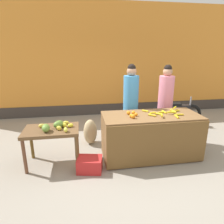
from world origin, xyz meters
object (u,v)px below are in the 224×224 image
Objects in this scene: vendor_woman_blue_shirt at (131,105)px; vendor_woman_pink_shirt at (165,104)px; produce_sack at (90,132)px; parked_motorcycle at (175,113)px; produce_crate at (90,164)px.

vendor_woman_pink_shirt is (0.84, 0.00, -0.01)m from vendor_woman_blue_shirt.
vendor_woman_pink_shirt is at bearing -2.86° from produce_sack.
vendor_woman_blue_shirt is at bearing -152.76° from parked_motorcycle.
vendor_woman_pink_shirt is 4.14× the size of produce_crate.
parked_motorcycle is 3.64× the size of produce_crate.
produce_sack is (-0.93, 0.09, -0.63)m from vendor_woman_blue_shirt.
produce_crate is at bearing -93.95° from produce_sack.
vendor_woman_blue_shirt is 4.19× the size of produce_crate.
produce_crate is at bearing -134.08° from vendor_woman_blue_shirt.
produce_crate is (-1.85, -1.05, -0.79)m from vendor_woman_pink_shirt.
vendor_woman_pink_shirt is 3.07× the size of produce_sack.
parked_motorcycle is (0.70, 0.79, -0.52)m from vendor_woman_pink_shirt.
vendor_woman_blue_shirt is at bearing -179.66° from vendor_woman_pink_shirt.
vendor_woman_pink_shirt reaches higher than parked_motorcycle.
produce_crate is (-2.55, -1.84, -0.27)m from parked_motorcycle.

